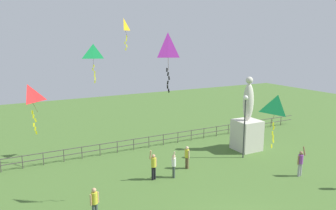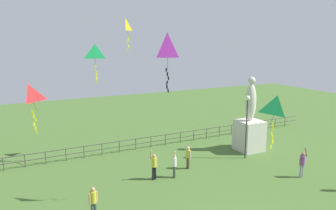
{
  "view_description": "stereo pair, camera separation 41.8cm",
  "coord_description": "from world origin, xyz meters",
  "px_view_note": "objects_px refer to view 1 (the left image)",
  "views": [
    {
      "loc": [
        -9.56,
        -9.82,
        8.87
      ],
      "look_at": [
        -0.91,
        6.42,
        5.17
      ],
      "focal_mm": 35.13,
      "sensor_mm": 36.0,
      "label": 1
    },
    {
      "loc": [
        -9.19,
        -10.01,
        8.87
      ],
      "look_at": [
        -0.91,
        6.42,
        5.17
      ],
      "focal_mm": 35.13,
      "sensor_mm": 36.0,
      "label": 2
    }
  ],
  "objects_px": {
    "statue_monument": "(247,128)",
    "kite_6": "(28,96)",
    "person_4": "(174,164)",
    "person_0": "(300,162)",
    "kite_5": "(168,48)",
    "person_5": "(154,165)",
    "person_1": "(95,201)",
    "lamppost": "(245,113)",
    "kite_0": "(277,107)",
    "person_6": "(187,156)",
    "kite_3": "(124,26)",
    "kite_4": "(93,53)"
  },
  "relations": [
    {
      "from": "person_1",
      "to": "person_6",
      "type": "height_order",
      "value": "person_1"
    },
    {
      "from": "person_6",
      "to": "kite_4",
      "type": "xyz_separation_m",
      "value": [
        -5.09,
        4.23,
        7.0
      ]
    },
    {
      "from": "person_4",
      "to": "person_0",
      "type": "bearing_deg",
      "value": -26.5
    },
    {
      "from": "person_5",
      "to": "kite_6",
      "type": "height_order",
      "value": "kite_6"
    },
    {
      "from": "statue_monument",
      "to": "lamppost",
      "type": "relative_size",
      "value": 1.24
    },
    {
      "from": "person_1",
      "to": "kite_5",
      "type": "relative_size",
      "value": 0.55
    },
    {
      "from": "person_1",
      "to": "kite_0",
      "type": "distance_m",
      "value": 10.09
    },
    {
      "from": "kite_5",
      "to": "person_0",
      "type": "bearing_deg",
      "value": -7.72
    },
    {
      "from": "person_5",
      "to": "kite_5",
      "type": "bearing_deg",
      "value": -99.01
    },
    {
      "from": "person_5",
      "to": "kite_3",
      "type": "height_order",
      "value": "kite_3"
    },
    {
      "from": "kite_0",
      "to": "kite_3",
      "type": "xyz_separation_m",
      "value": [
        -3.4,
        11.61,
        4.13
      ]
    },
    {
      "from": "kite_0",
      "to": "person_4",
      "type": "bearing_deg",
      "value": 109.17
    },
    {
      "from": "lamppost",
      "to": "kite_4",
      "type": "height_order",
      "value": "kite_4"
    },
    {
      "from": "statue_monument",
      "to": "kite_5",
      "type": "bearing_deg",
      "value": -154.85
    },
    {
      "from": "kite_5",
      "to": "kite_6",
      "type": "distance_m",
      "value": 7.53
    },
    {
      "from": "lamppost",
      "to": "person_1",
      "type": "xyz_separation_m",
      "value": [
        -12.38,
        -3.31,
        -2.5
      ]
    },
    {
      "from": "statue_monument",
      "to": "person_0",
      "type": "height_order",
      "value": "statue_monument"
    },
    {
      "from": "kite_0",
      "to": "kite_5",
      "type": "xyz_separation_m",
      "value": [
        -3.94,
        3.86,
        2.79
      ]
    },
    {
      "from": "kite_5",
      "to": "kite_6",
      "type": "xyz_separation_m",
      "value": [
        -6.58,
        2.77,
        -2.41
      ]
    },
    {
      "from": "kite_5",
      "to": "kite_4",
      "type": "bearing_deg",
      "value": 103.23
    },
    {
      "from": "person_0",
      "to": "kite_5",
      "type": "relative_size",
      "value": 0.65
    },
    {
      "from": "person_4",
      "to": "kite_5",
      "type": "bearing_deg",
      "value": -125.21
    },
    {
      "from": "lamppost",
      "to": "kite_5",
      "type": "xyz_separation_m",
      "value": [
        -8.19,
        -3.18,
        4.96
      ]
    },
    {
      "from": "person_1",
      "to": "person_4",
      "type": "distance_m",
      "value": 6.47
    },
    {
      "from": "person_0",
      "to": "kite_0",
      "type": "relative_size",
      "value": 0.79
    },
    {
      "from": "lamppost",
      "to": "person_5",
      "type": "height_order",
      "value": "lamppost"
    },
    {
      "from": "person_1",
      "to": "person_5",
      "type": "relative_size",
      "value": 0.84
    },
    {
      "from": "person_4",
      "to": "kite_3",
      "type": "bearing_deg",
      "value": 102.78
    },
    {
      "from": "kite_5",
      "to": "kite_6",
      "type": "bearing_deg",
      "value": 157.16
    },
    {
      "from": "person_0",
      "to": "person_5",
      "type": "bearing_deg",
      "value": 155.29
    },
    {
      "from": "kite_0",
      "to": "kite_6",
      "type": "xyz_separation_m",
      "value": [
        -10.51,
        6.63,
        0.38
      ]
    },
    {
      "from": "kite_0",
      "to": "kite_6",
      "type": "height_order",
      "value": "kite_6"
    },
    {
      "from": "statue_monument",
      "to": "kite_5",
      "type": "relative_size",
      "value": 1.94
    },
    {
      "from": "statue_monument",
      "to": "person_4",
      "type": "distance_m",
      "value": 8.25
    },
    {
      "from": "kite_5",
      "to": "person_1",
      "type": "bearing_deg",
      "value": -178.24
    },
    {
      "from": "person_1",
      "to": "kite_6",
      "type": "height_order",
      "value": "kite_6"
    },
    {
      "from": "person_0",
      "to": "kite_0",
      "type": "height_order",
      "value": "kite_0"
    },
    {
      "from": "kite_3",
      "to": "statue_monument",
      "type": "bearing_deg",
      "value": -19.3
    },
    {
      "from": "person_4",
      "to": "person_5",
      "type": "distance_m",
      "value": 1.34
    },
    {
      "from": "person_1",
      "to": "person_6",
      "type": "xyz_separation_m",
      "value": [
        7.5,
        3.5,
        -0.05
      ]
    },
    {
      "from": "kite_4",
      "to": "kite_0",
      "type": "bearing_deg",
      "value": -63.47
    },
    {
      "from": "person_1",
      "to": "kite_6",
      "type": "distance_m",
      "value": 6.29
    },
    {
      "from": "person_0",
      "to": "kite_6",
      "type": "relative_size",
      "value": 0.78
    },
    {
      "from": "statue_monument",
      "to": "kite_6",
      "type": "height_order",
      "value": "kite_6"
    },
    {
      "from": "statue_monument",
      "to": "lamppost",
      "type": "distance_m",
      "value": 2.62
    },
    {
      "from": "person_5",
      "to": "kite_3",
      "type": "relative_size",
      "value": 0.88
    },
    {
      "from": "statue_monument",
      "to": "person_0",
      "type": "relative_size",
      "value": 2.98
    },
    {
      "from": "kite_3",
      "to": "person_4",
      "type": "bearing_deg",
      "value": -77.22
    },
    {
      "from": "person_5",
      "to": "kite_0",
      "type": "distance_m",
      "value": 8.82
    },
    {
      "from": "statue_monument",
      "to": "person_5",
      "type": "height_order",
      "value": "statue_monument"
    }
  ]
}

